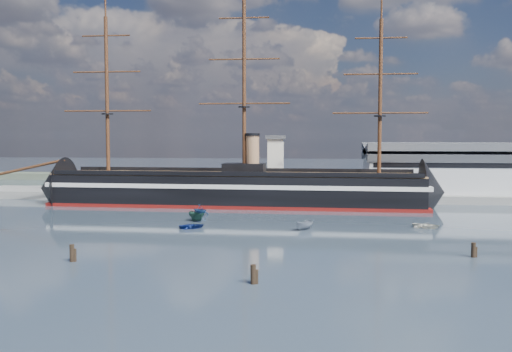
# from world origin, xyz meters

# --- Properties ---
(ground) EXTENTS (600.00, 600.00, 0.00)m
(ground) POSITION_xyz_m (0.00, 40.00, 0.00)
(ground) COLOR #283542
(ground) RESTS_ON ground
(quay) EXTENTS (180.00, 18.00, 2.00)m
(quay) POSITION_xyz_m (10.00, 76.00, 0.00)
(quay) COLOR slate
(quay) RESTS_ON ground
(warehouse) EXTENTS (63.00, 21.00, 11.60)m
(warehouse) POSITION_xyz_m (58.00, 80.00, 7.98)
(warehouse) COLOR #B7BABC
(warehouse) RESTS_ON ground
(quay_tower) EXTENTS (5.00, 5.00, 15.00)m
(quay_tower) POSITION_xyz_m (3.00, 73.00, 9.75)
(quay_tower) COLOR silver
(quay_tower) RESTS_ON ground
(warship) EXTENTS (113.11, 18.85, 53.94)m
(warship) POSITION_xyz_m (-7.34, 60.00, 4.04)
(warship) COLOR black
(warship) RESTS_ON ground
(motorboat_a) EXTENTS (5.99, 5.45, 2.38)m
(motorboat_a) POSITION_xyz_m (-9.62, 33.58, 0.00)
(motorboat_a) COLOR #1E4437
(motorboat_a) RESTS_ON ground
(motorboat_b) EXTENTS (2.31, 3.09, 1.34)m
(motorboat_b) POSITION_xyz_m (-8.74, 25.25, 0.00)
(motorboat_b) COLOR navy
(motorboat_b) RESTS_ON ground
(motorboat_c) EXTENTS (5.38, 4.55, 2.09)m
(motorboat_c) POSITION_xyz_m (11.82, 25.61, 0.00)
(motorboat_c) COLOR gray
(motorboat_c) RESTS_ON ground
(motorboat_d) EXTENTS (6.73, 7.11, 2.51)m
(motorboat_d) POSITION_xyz_m (-10.87, 42.67, 0.00)
(motorboat_d) COLOR navy
(motorboat_d) RESTS_ON ground
(motorboat_e) EXTENTS (2.61, 3.28, 1.43)m
(motorboat_e) POSITION_xyz_m (33.99, 30.21, 0.00)
(motorboat_e) COLOR beige
(motorboat_e) RESTS_ON ground
(piling_near_left) EXTENTS (0.64, 0.64, 3.05)m
(piling_near_left) POSITION_xyz_m (-18.65, -3.54, 0.00)
(piling_near_left) COLOR black
(piling_near_left) RESTS_ON ground
(piling_near_mid) EXTENTS (0.64, 0.64, 2.95)m
(piling_near_mid) POSITION_xyz_m (6.95, -12.35, 0.00)
(piling_near_mid) COLOR black
(piling_near_mid) RESTS_ON ground
(piling_far_right) EXTENTS (0.64, 0.64, 2.77)m
(piling_far_right) POSITION_xyz_m (35.84, 5.28, 0.00)
(piling_far_right) COLOR black
(piling_far_right) RESTS_ON ground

